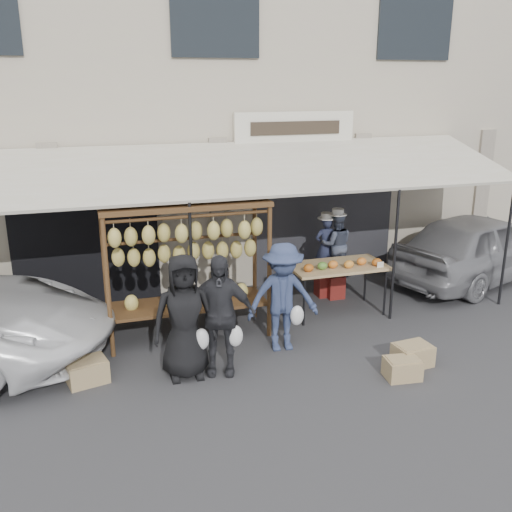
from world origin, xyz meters
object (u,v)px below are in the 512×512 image
Objects in this scene: customer_mid at (219,315)px; produce_table at (338,267)px; sedan at (479,247)px; banana_rack at (187,245)px; vendor_right at (336,245)px; customer_right at (283,297)px; vendor_left at (325,246)px; customer_left at (184,317)px; crate_near_b at (413,355)px; crate_far at (87,371)px; crate_near_a at (402,368)px.

produce_table is at bearing 48.59° from customer_mid.
sedan is at bearing 38.49° from customer_mid.
banana_rack reaches higher than vendor_right.
customer_right is (-1.71, -1.77, -0.20)m from vendor_right.
banana_rack is at bearing 21.38° from vendor_left.
customer_mid reaches higher than vendor_right.
customer_right is at bearing 52.01° from vendor_left.
customer_left is (-3.14, -2.31, -0.11)m from vendor_left.
crate_near_b is 0.12× the size of sedan.
crate_near_b is at bearing 112.10° from sedan.
crate_far is (-1.83, 0.26, -0.72)m from customer_mid.
customer_right is 0.40× the size of sedan.
vendor_left is at bearing 38.69° from customer_left.
crate_far reaches higher than crate_near_a.
crate_near_a is at bearing -15.74° from crate_far.
vendor_left is 0.94× the size of vendor_right.
customer_mid reaches higher than crate_near_a.
crate_near_a is at bearing -40.61° from banana_rack.
sedan is at bearing 12.26° from produce_table.
crate_near_a is (-0.41, -3.14, -0.92)m from vendor_right.
crate_near_a is at bearing 112.04° from sedan.
customer_right is (1.58, 0.40, -0.04)m from customer_left.
produce_table is 2.53m from crate_near_a.
produce_table reaches higher than crate_near_b.
customer_right is (1.29, -0.86, -0.71)m from banana_rack.
customer_right is (1.10, 0.43, -0.02)m from customer_mid.
customer_left is (-0.29, -1.25, -0.67)m from banana_rack.
customer_left reaches higher than customer_mid.
customer_mid reaches higher than sedan.
vendor_right is 2.34× the size of crate_near_b.
sedan is (3.43, -0.09, -0.28)m from vendor_left.
banana_rack reaches higher than crate_far.
banana_rack is at bearing -175.97° from produce_table.
sedan reaches higher than crate_near_a.
customer_left is at bearing 161.38° from crate_near_a.
vendor_right is (0.29, 0.72, 0.19)m from produce_table.
customer_left reaches higher than crate_near_b.
produce_table is at bearing 83.31° from sedan.
banana_rack is 4.84× the size of crate_far.
crate_near_a is (2.89, -0.97, -0.75)m from customer_left.
vendor_right is 2.99m from crate_near_b.
banana_rack reaches higher than produce_table.
customer_right is at bearing 147.01° from crate_near_b.
crate_far is at bearing -147.85° from banana_rack.
banana_rack reaches higher than customer_right.
vendor_right is 0.70× the size of customer_mid.
customer_right reaches higher than produce_table.
banana_rack reaches higher than customer_left.
customer_mid is 3.69× the size of crate_near_a.
crate_near_b is at bearing -11.08° from crate_far.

